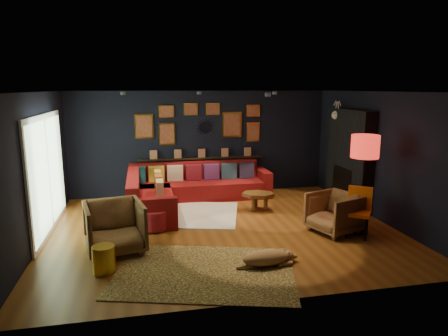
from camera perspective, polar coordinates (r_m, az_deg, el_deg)
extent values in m
plane|color=brown|center=(7.80, -0.19, -8.63)|extent=(6.50, 6.50, 0.00)
plane|color=black|center=(10.13, -3.31, 3.60)|extent=(6.50, 0.00, 6.50)
plane|color=black|center=(4.86, 6.30, -5.04)|extent=(6.50, 0.00, 6.50)
plane|color=black|center=(7.53, -25.23, -0.20)|extent=(0.00, 5.50, 5.50)
plane|color=black|center=(8.70, 21.28, 1.54)|extent=(0.00, 5.50, 5.50)
plane|color=white|center=(7.33, -0.21, 10.84)|extent=(6.50, 6.50, 0.00)
cube|color=maroon|center=(9.83, -3.96, -3.14)|extent=(3.20, 0.95, 0.42)
cube|color=maroon|center=(10.08, -4.27, -0.33)|extent=(3.20, 0.24, 0.46)
cube|color=maroon|center=(10.16, 5.57, -2.04)|extent=(0.22, 0.95, 0.64)
cube|color=maroon|center=(8.69, -10.36, -5.25)|extent=(0.95, 2.20, 0.42)
cube|color=maroon|center=(8.58, -12.83, -2.66)|extent=(0.24, 2.20, 0.46)
cube|color=maroon|center=(7.70, -10.19, -6.57)|extent=(0.95, 0.22, 0.64)
cube|color=#195567|center=(9.80, -12.25, -0.95)|extent=(0.38, 0.14, 0.38)
cube|color=gold|center=(9.81, -9.62, -0.85)|extent=(0.38, 0.14, 0.38)
cube|color=beige|center=(9.83, -7.00, -0.74)|extent=(0.38, 0.14, 0.38)
cube|color=maroon|center=(9.87, -4.40, -0.63)|extent=(0.38, 0.14, 0.38)
cube|color=#5B2A63|center=(9.94, -1.83, -0.52)|extent=(0.38, 0.14, 0.38)
cube|color=#264559|center=(10.02, 0.71, -0.42)|extent=(0.38, 0.14, 0.38)
cube|color=#2A2843|center=(10.13, 3.19, -0.31)|extent=(0.38, 0.14, 0.38)
cube|color=#C18429|center=(9.27, -9.46, -1.55)|extent=(0.14, 0.38, 0.38)
cube|color=brown|center=(8.78, -9.32, -2.27)|extent=(0.14, 0.38, 0.38)
cube|color=tan|center=(8.30, -9.17, -3.07)|extent=(0.14, 0.38, 0.38)
cube|color=black|center=(10.12, -3.23, 1.41)|extent=(3.20, 0.12, 0.04)
cube|color=gold|center=(9.95, -11.36, 5.86)|extent=(0.45, 0.03, 0.60)
cube|color=#9F5835|center=(9.93, -11.36, 5.85)|extent=(0.38, 0.01, 0.51)
cube|color=gold|center=(9.99, -8.15, 4.83)|extent=(0.40, 0.03, 0.55)
cube|color=#9F5835|center=(9.97, -8.14, 4.82)|extent=(0.34, 0.01, 0.47)
cube|color=gold|center=(9.94, -8.24, 7.98)|extent=(0.38, 0.03, 0.30)
cube|color=#9F5835|center=(9.92, -8.23, 7.98)|extent=(0.32, 0.01, 0.25)
cube|color=gold|center=(10.20, 1.16, 6.21)|extent=(0.50, 0.03, 0.65)
cube|color=#9F5835|center=(10.18, 1.19, 6.20)|extent=(0.42, 0.01, 0.55)
cube|color=gold|center=(10.36, 4.14, 5.15)|extent=(0.35, 0.03, 0.50)
cube|color=#9F5835|center=(10.34, 4.17, 5.14)|extent=(0.30, 0.01, 0.42)
cube|color=gold|center=(10.31, 4.18, 8.19)|extent=(0.35, 0.03, 0.30)
cube|color=#9F5835|center=(10.29, 4.21, 8.18)|extent=(0.30, 0.01, 0.25)
cube|color=gold|center=(9.99, -4.77, 8.36)|extent=(0.35, 0.03, 0.30)
cube|color=#9F5835|center=(9.97, -4.76, 8.36)|extent=(0.30, 0.01, 0.25)
cube|color=gold|center=(10.07, -1.63, 8.42)|extent=(0.35, 0.03, 0.30)
cube|color=#9F5835|center=(10.05, -1.61, 8.42)|extent=(0.30, 0.01, 0.25)
cylinder|color=silver|center=(10.07, -2.74, 5.85)|extent=(0.28, 0.03, 0.28)
cone|color=gold|center=(10.11, -1.51, 5.87)|extent=(0.03, 0.16, 0.03)
cone|color=gold|center=(10.10, -1.60, 6.35)|extent=(0.04, 0.16, 0.04)
cone|color=gold|center=(10.08, -1.87, 6.75)|extent=(0.04, 0.16, 0.04)
cone|color=gold|center=(10.07, -2.28, 7.01)|extent=(0.04, 0.16, 0.04)
cone|color=gold|center=(10.05, -2.76, 7.09)|extent=(0.03, 0.16, 0.03)
cone|color=gold|center=(10.04, -3.23, 6.99)|extent=(0.04, 0.16, 0.04)
cone|color=gold|center=(10.04, -3.64, 6.71)|extent=(0.04, 0.16, 0.04)
cone|color=gold|center=(10.04, -3.90, 6.29)|extent=(0.04, 0.16, 0.04)
cone|color=gold|center=(10.04, -3.99, 5.81)|extent=(0.03, 0.16, 0.03)
cone|color=gold|center=(10.05, -3.89, 5.34)|extent=(0.04, 0.16, 0.04)
cone|color=gold|center=(10.07, -3.61, 4.94)|extent=(0.04, 0.16, 0.04)
cone|color=gold|center=(10.08, -3.21, 4.68)|extent=(0.04, 0.16, 0.04)
cone|color=gold|center=(10.10, -2.73, 4.60)|extent=(0.03, 0.16, 0.03)
cone|color=gold|center=(10.11, -2.26, 4.71)|extent=(0.04, 0.16, 0.04)
cone|color=gold|center=(10.11, -1.86, 4.99)|extent=(0.04, 0.16, 0.04)
cone|color=gold|center=(10.11, -1.60, 5.40)|extent=(0.04, 0.16, 0.04)
cube|color=black|center=(9.41, 17.48, 1.25)|extent=(0.30, 1.60, 2.20)
cube|color=black|center=(9.51, 16.93, -2.61)|extent=(0.20, 0.80, 0.90)
cone|color=white|center=(9.78, 16.86, 7.27)|extent=(0.35, 0.28, 0.28)
sphere|color=white|center=(9.68, 15.70, 7.29)|extent=(0.20, 0.20, 0.20)
cylinder|color=white|center=(9.63, 16.03, 8.27)|extent=(0.02, 0.10, 0.28)
cylinder|color=white|center=(9.73, 15.70, 8.32)|extent=(0.02, 0.10, 0.28)
cube|color=white|center=(8.13, -23.95, -0.74)|extent=(0.04, 2.80, 2.20)
cube|color=#AACF9E|center=(8.13, -23.78, -0.73)|extent=(0.01, 2.60, 2.00)
cube|color=white|center=(8.13, -23.74, -0.73)|extent=(0.02, 0.06, 2.00)
cylinder|color=black|center=(8.39, -14.25, 10.29)|extent=(0.10, 0.10, 0.06)
cylinder|color=black|center=(8.87, -3.59, 10.65)|extent=(0.10, 0.10, 0.06)
cylinder|color=black|center=(8.86, 7.27, 10.58)|extent=(0.10, 0.10, 0.06)
cylinder|color=black|center=(6.71, 6.30, 10.38)|extent=(0.10, 0.10, 0.06)
cube|color=beige|center=(8.64, -6.53, -6.57)|extent=(2.87, 2.39, 0.03)
cube|color=tan|center=(6.10, -2.68, -14.53)|extent=(3.00, 2.48, 0.01)
cylinder|color=#583614|center=(8.73, 4.26, -5.22)|extent=(0.09, 0.09, 0.29)
cylinder|color=#583614|center=(8.81, 5.97, -5.10)|extent=(0.09, 0.09, 0.29)
cylinder|color=#583614|center=(9.06, 4.54, -4.60)|extent=(0.09, 0.09, 0.29)
cylinder|color=maroon|center=(7.78, -9.99, -7.19)|extent=(0.55, 0.55, 0.36)
imported|color=#BB7C46|center=(6.83, -15.35, -7.86)|extent=(1.06, 1.02, 0.93)
imported|color=#BB7C46|center=(7.76, 15.46, -5.94)|extent=(0.98, 1.01, 0.83)
cylinder|color=gold|center=(6.25, -16.77, -12.37)|extent=(0.33, 0.33, 0.41)
cylinder|color=black|center=(7.58, 17.13, -7.96)|extent=(0.03, 0.03, 0.45)
cylinder|color=black|center=(7.55, 19.56, -8.20)|extent=(0.03, 0.03, 0.45)
cylinder|color=black|center=(7.88, 17.47, -7.24)|extent=(0.03, 0.03, 0.45)
cylinder|color=black|center=(7.85, 19.80, -7.46)|extent=(0.03, 0.03, 0.45)
cube|color=orange|center=(7.65, 18.59, -6.13)|extent=(0.60, 0.60, 0.06)
cube|color=orange|center=(7.76, 18.87, -4.03)|extent=(0.37, 0.30, 0.43)
cylinder|color=black|center=(8.05, 18.76, -8.46)|extent=(0.31, 0.31, 0.04)
cylinder|color=black|center=(7.84, 19.11, -3.21)|extent=(0.04, 0.04, 1.48)
cylinder|color=#B21B12|center=(7.68, 19.52, 2.93)|extent=(0.50, 0.50, 0.42)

